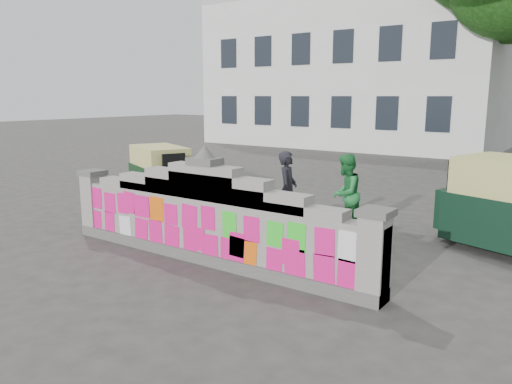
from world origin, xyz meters
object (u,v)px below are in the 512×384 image
cyclist_rider (287,203)px  cyclist_bike (287,218)px  rickshaw_left (161,170)px  pedestrian (345,194)px

cyclist_rider → cyclist_bike: bearing=158.8°
cyclist_bike → cyclist_rider: cyclist_rider is taller
cyclist_bike → rickshaw_left: rickshaw_left is taller
cyclist_bike → cyclist_rider: bearing=-21.2°
pedestrian → rickshaw_left: (-6.00, 0.56, -0.10)m
cyclist_bike → rickshaw_left: bearing=50.8°
pedestrian → cyclist_rider: bearing=-33.6°
pedestrian → rickshaw_left: 6.03m
cyclist_rider → rickshaw_left: (-5.33, 1.73, -0.03)m
cyclist_rider → pedestrian: bearing=-51.2°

